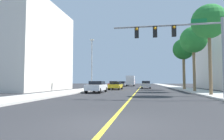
{
  "coord_description": "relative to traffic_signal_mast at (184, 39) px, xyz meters",
  "views": [
    {
      "loc": [
        1.13,
        -5.74,
        1.32
      ],
      "look_at": [
        -3.29,
        19.63,
        2.92
      ],
      "focal_mm": 30.39,
      "sensor_mm": 36.0,
      "label": 1
    }
  ],
  "objects": [
    {
      "name": "delivery_truck",
      "position": [
        -7.28,
        44.46,
        -2.83
      ],
      "size": [
        2.61,
        8.85,
        3.15
      ],
      "rotation": [
        0.0,
        0.0,
        0.02
      ],
      "color": "red",
      "rests_on": "ground"
    },
    {
      "name": "car_silver",
      "position": [
        -2.69,
        23.35,
        -3.73
      ],
      "size": [
        1.76,
        4.2,
        1.49
      ],
      "rotation": [
        0.0,
        0.0,
        -0.0
      ],
      "color": "#BCBCC1",
      "rests_on": "ground"
    },
    {
      "name": "palm_mid",
      "position": [
        3.3,
        10.76,
        2.14
      ],
      "size": [
        3.38,
        3.38,
        8.25
      ],
      "color": "brown",
      "rests_on": "sidewalk_right"
    },
    {
      "name": "car_gray",
      "position": [
        -8.9,
        35.75,
        -3.74
      ],
      "size": [
        1.79,
        4.39,
        1.46
      ],
      "rotation": [
        0.0,
        0.0,
        3.13
      ],
      "color": "slate",
      "rests_on": "ground"
    },
    {
      "name": "palm_near",
      "position": [
        3.08,
        4.07,
        2.4
      ],
      "size": [
        3.18,
        3.18,
        8.41
      ],
      "color": "brown",
      "rests_on": "sidewalk_right"
    },
    {
      "name": "palm_far",
      "position": [
        3.36,
        17.45,
        2.05
      ],
      "size": [
        3.4,
        3.4,
        8.2
      ],
      "color": "brown",
      "rests_on": "sidewalk_right"
    },
    {
      "name": "car_white",
      "position": [
        -8.66,
        7.76,
        -3.76
      ],
      "size": [
        1.81,
        4.54,
        1.4
      ],
      "rotation": [
        0.0,
        0.0,
        3.15
      ],
      "color": "white",
      "rests_on": "ground"
    },
    {
      "name": "traffic_signal_mast",
      "position": [
        0.0,
        0.0,
        0.0
      ],
      "size": [
        8.07,
        0.36,
        5.85
      ],
      "color": "gray",
      "rests_on": "sidewalk_right"
    },
    {
      "name": "car_yellow",
      "position": [
        -7.69,
        16.64,
        -3.8
      ],
      "size": [
        1.95,
        4.16,
        1.33
      ],
      "rotation": [
        0.0,
        0.0,
        -0.03
      ],
      "color": "gold",
      "rests_on": "ground"
    },
    {
      "name": "ground",
      "position": [
        -4.0,
        33.09,
        -4.5
      ],
      "size": [
        192.0,
        192.0,
        0.0
      ],
      "primitive_type": "plane",
      "color": "#2D2D30"
    },
    {
      "name": "building_left_near",
      "position": [
        -23.26,
        12.17,
        2.1
      ],
      "size": [
        13.68,
        14.63,
        13.19
      ],
      "primitive_type": "cube",
      "color": "silver",
      "rests_on": "ground"
    },
    {
      "name": "sidewalk_right",
      "position": [
        4.11,
        33.09,
        -4.43
      ],
      "size": [
        3.59,
        168.0,
        0.15
      ],
      "primitive_type": "cube",
      "color": "beige",
      "rests_on": "ground"
    },
    {
      "name": "lane_marking_center",
      "position": [
        -4.0,
        33.09,
        -4.5
      ],
      "size": [
        0.16,
        144.0,
        0.01
      ],
      "primitive_type": "cube",
      "color": "yellow",
      "rests_on": "ground"
    },
    {
      "name": "car_blue",
      "position": [
        -2.65,
        41.0,
        -3.79
      ],
      "size": [
        1.82,
        4.49,
        1.39
      ],
      "rotation": [
        0.0,
        0.0,
        -0.02
      ],
      "color": "#1E389E",
      "rests_on": "ground"
    },
    {
      "name": "sidewalk_left",
      "position": [
        -12.11,
        33.09,
        -4.43
      ],
      "size": [
        3.59,
        168.0,
        0.15
      ],
      "primitive_type": "cube",
      "color": "beige",
      "rests_on": "ground"
    },
    {
      "name": "car_red",
      "position": [
        -9.05,
        22.9,
        -3.75
      ],
      "size": [
        1.78,
        3.89,
        1.45
      ],
      "rotation": [
        0.0,
        0.0,
        3.14
      ],
      "color": "red",
      "rests_on": "ground"
    },
    {
      "name": "street_lamp",
      "position": [
        -10.81,
        13.04,
        -0.07
      ],
      "size": [
        0.56,
        0.28,
        7.71
      ],
      "color": "gray",
      "rests_on": "sidewalk_left"
    }
  ]
}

